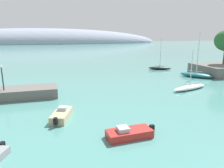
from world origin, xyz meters
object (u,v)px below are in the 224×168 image
object	(u,v)px
sailboat_teal_near_shore	(196,75)
motorboat_sand_foreground	(62,115)
motorboat_red_alongside_breakwater	(129,133)
harbor_lamp_post	(2,75)
sailboat_black_outer_mooring	(160,68)
sailboat_white_mid_mooring	(190,87)

from	to	relation	value
sailboat_teal_near_shore	motorboat_sand_foreground	distance (m)	35.68
motorboat_sand_foreground	motorboat_red_alongside_breakwater	world-z (taller)	motorboat_sand_foreground
motorboat_sand_foreground	harbor_lamp_post	size ratio (longest dim) A/B	1.24
sailboat_teal_near_shore	sailboat_black_outer_mooring	xyz separation A→B (m)	(-2.59, 12.58, -0.11)
sailboat_teal_near_shore	motorboat_red_alongside_breakwater	bearing A→B (deg)	-83.76
sailboat_black_outer_mooring	harbor_lamp_post	distance (m)	41.91
sailboat_black_outer_mooring	motorboat_sand_foreground	size ratio (longest dim) A/B	1.95
sailboat_teal_near_shore	sailboat_black_outer_mooring	world-z (taller)	sailboat_teal_near_shore
motorboat_sand_foreground	sailboat_teal_near_shore	bearing A→B (deg)	-43.53
sailboat_white_mid_mooring	motorboat_sand_foreground	size ratio (longest dim) A/B	1.80
harbor_lamp_post	sailboat_white_mid_mooring	bearing A→B (deg)	-4.23
sailboat_white_mid_mooring	harbor_lamp_post	distance (m)	31.27
sailboat_white_mid_mooring	harbor_lamp_post	xyz separation A→B (m)	(-30.98, 2.29, 3.52)
sailboat_black_outer_mooring	harbor_lamp_post	size ratio (longest dim) A/B	2.42
sailboat_white_mid_mooring	harbor_lamp_post	bearing A→B (deg)	-20.14
sailboat_teal_near_shore	motorboat_red_alongside_breakwater	distance (m)	34.46
sailboat_black_outer_mooring	motorboat_red_alongside_breakwater	bearing A→B (deg)	-100.84
motorboat_red_alongside_breakwater	sailboat_black_outer_mooring	bearing A→B (deg)	-125.40
harbor_lamp_post	sailboat_black_outer_mooring	bearing A→B (deg)	27.93
sailboat_teal_near_shore	sailboat_black_outer_mooring	bearing A→B (deg)	155.59
sailboat_black_outer_mooring	motorboat_red_alongside_breakwater	size ratio (longest dim) A/B	1.85
sailboat_white_mid_mooring	sailboat_teal_near_shore	bearing A→B (deg)	-148.45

